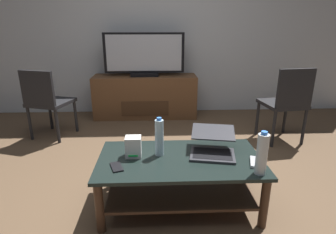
{
  "coord_description": "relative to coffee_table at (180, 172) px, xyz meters",
  "views": [
    {
      "loc": [
        -0.06,
        -2.01,
        1.34
      ],
      "look_at": [
        0.04,
        0.31,
        0.55
      ],
      "focal_mm": 29.52,
      "sensor_mm": 36.0,
      "label": 1
    }
  ],
  "objects": [
    {
      "name": "tv_remote",
      "position": [
        0.51,
        -0.11,
        0.13
      ],
      "size": [
        0.09,
        0.17,
        0.02
      ],
      "primitive_type": "cube",
      "rotation": [
        0.0,
        0.0,
        -0.29
      ],
      "color": "#99999E",
      "rests_on": "coffee_table"
    },
    {
      "name": "dining_chair",
      "position": [
        1.32,
        1.15,
        0.23
      ],
      "size": [
        0.5,
        0.5,
        0.89
      ],
      "color": "black",
      "rests_on": "ground"
    },
    {
      "name": "ground_plane",
      "position": [
        -0.11,
        0.19,
        -0.28
      ],
      "size": [
        7.68,
        7.68,
        0.0
      ],
      "primitive_type": "plane",
      "color": "brown"
    },
    {
      "name": "side_chair",
      "position": [
        -1.47,
        1.4,
        0.2
      ],
      "size": [
        0.55,
        0.55,
        0.85
      ],
      "color": "black",
      "rests_on": "ground"
    },
    {
      "name": "coffee_table",
      "position": [
        0.0,
        0.0,
        0.0
      ],
      "size": [
        1.2,
        0.65,
        0.4
      ],
      "color": "black",
      "rests_on": "ground"
    },
    {
      "name": "media_cabinet",
      "position": [
        -0.33,
        2.2,
        0.03
      ],
      "size": [
        1.5,
        0.45,
        0.62
      ],
      "color": "brown",
      "rests_on": "ground"
    },
    {
      "name": "water_bottle_near",
      "position": [
        -0.15,
        0.06,
        0.26
      ],
      "size": [
        0.06,
        0.06,
        0.3
      ],
      "color": "silver",
      "rests_on": "coffee_table"
    },
    {
      "name": "router_box",
      "position": [
        -0.34,
        0.04,
        0.2
      ],
      "size": [
        0.12,
        0.1,
        0.15
      ],
      "color": "white",
      "rests_on": "coffee_table"
    },
    {
      "name": "laptop",
      "position": [
        0.26,
        0.07,
        0.18
      ],
      "size": [
        0.39,
        0.44,
        0.16
      ],
      "color": "#333338",
      "rests_on": "coffee_table"
    },
    {
      "name": "water_bottle_far",
      "position": [
        0.51,
        -0.25,
        0.27
      ],
      "size": [
        0.07,
        0.07,
        0.3
      ],
      "color": "silver",
      "rests_on": "coffee_table"
    },
    {
      "name": "television",
      "position": [
        -0.33,
        2.18,
        0.63
      ],
      "size": [
        1.14,
        0.2,
        0.61
      ],
      "color": "black",
      "rests_on": "media_cabinet"
    },
    {
      "name": "cell_phone",
      "position": [
        -0.45,
        -0.13,
        0.13
      ],
      "size": [
        0.11,
        0.16,
        0.01
      ],
      "primitive_type": "cube",
      "rotation": [
        0.0,
        0.0,
        0.33
      ],
      "color": "black",
      "rests_on": "coffee_table"
    },
    {
      "name": "back_wall",
      "position": [
        -0.11,
        2.52,
        1.12
      ],
      "size": [
        6.4,
        0.12,
        2.8
      ],
      "primitive_type": "cube",
      "color": "silver",
      "rests_on": "ground"
    }
  ]
}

